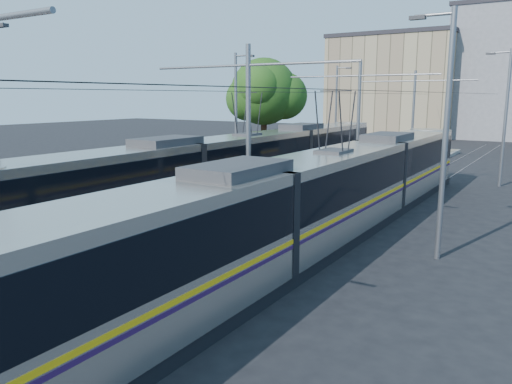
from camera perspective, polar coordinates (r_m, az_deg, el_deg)
The scene contains 12 objects.
ground at distance 14.91m, azimuth -18.22°, elevation -10.57°, with size 160.00×160.00×0.00m, color black.
platform at distance 28.35m, azimuth 9.16°, elevation 0.26°, with size 4.00×50.00×0.30m, color gray.
tactile_strip_left at distance 28.92m, azimuth 6.53°, elevation 0.85°, with size 0.70×50.00×0.01m, color gray.
tactile_strip_right at distance 27.80m, azimuth 11.91°, elevation 0.28°, with size 0.70×50.00×0.01m, color gray.
rails at distance 28.38m, azimuth 9.15°, elevation -0.01°, with size 8.71×70.00×0.03m.
tram_left at distance 26.63m, azimuth -1.00°, elevation 3.10°, with size 2.43×31.21×5.50m.
tram_right at distance 18.69m, azimuth 8.75°, elevation 0.10°, with size 2.43×30.98×5.50m.
catenary at distance 25.30m, azimuth 6.88°, elevation 9.03°, with size 9.20×70.00×7.00m.
street_lamps at distance 31.62m, azimuth 12.29°, elevation 8.60°, with size 15.18×38.22×8.00m.
shelter at distance 27.27m, azimuth 9.59°, elevation 2.82°, with size 0.98×1.24×2.40m.
tree at distance 39.24m, azimuth 1.51°, elevation 11.25°, with size 5.66×5.23×8.22m.
building_left at distance 71.78m, azimuth 15.74°, elevation 11.59°, with size 16.32×12.24×13.35m.
Camera 1 is at (10.91, -8.66, 5.32)m, focal length 35.00 mm.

